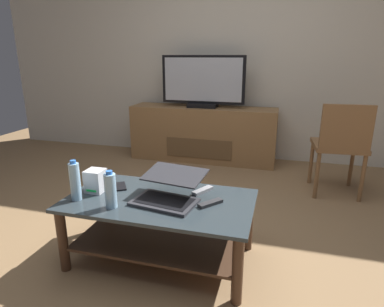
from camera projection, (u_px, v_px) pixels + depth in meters
The scene contains 13 objects.
ground_plane at pixel (187, 243), 2.27m from camera, with size 7.68×7.68×0.00m, color olive.
back_wall at pixel (238, 43), 3.90m from camera, with size 6.40×0.12×2.80m, color beige.
coffee_table at pixel (160, 218), 2.02m from camera, with size 1.14×0.62×0.42m.
media_cabinet at pixel (203, 134), 4.01m from camera, with size 1.77×0.42×0.66m.
television at pixel (203, 83), 3.81m from camera, with size 0.99×0.20×0.60m.
dining_chair at pixel (341, 143), 2.92m from camera, with size 0.47×0.47×0.87m.
laptop at pixel (169, 190), 1.96m from camera, with size 0.42×0.43×0.16m.
router_box at pixel (96, 181), 2.08m from camera, with size 0.11×0.12×0.14m.
water_bottle_near at pixel (111, 190), 1.84m from camera, with size 0.07×0.07×0.22m.
water_bottle_far at pixel (75, 181), 1.94m from camera, with size 0.06×0.06×0.25m.
cell_phone at pixel (120, 186), 2.16m from camera, with size 0.07×0.14×0.01m, color black.
tv_remote at pixel (203, 190), 2.08m from camera, with size 0.04×0.16×0.02m, color #99999E.
soundbar_remote at pixel (210, 203), 1.90m from camera, with size 0.04×0.16×0.02m, color #2D2D30.
Camera 1 is at (0.57, -1.91, 1.26)m, focal length 30.36 mm.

